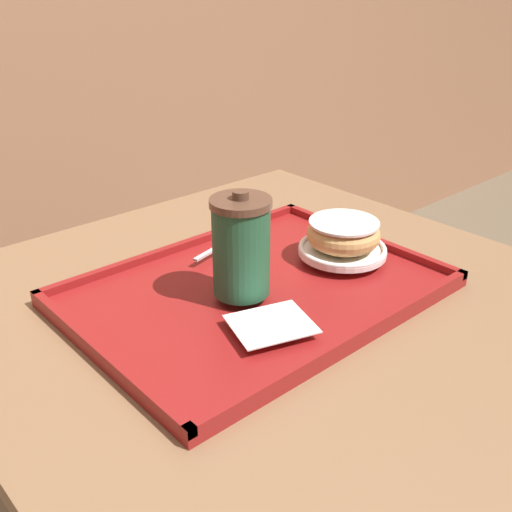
# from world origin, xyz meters

# --- Properties ---
(cafe_table) EXTENTS (0.85, 0.88, 0.71)m
(cafe_table) POSITION_xyz_m (0.00, 0.00, 0.54)
(cafe_table) COLOR #846042
(cafe_table) RESTS_ON ground_plane
(serving_tray) EXTENTS (0.51, 0.37, 0.02)m
(serving_tray) POSITION_xyz_m (-0.01, 0.03, 0.72)
(serving_tray) COLOR maroon
(serving_tray) RESTS_ON cafe_table
(napkin_paper) EXTENTS (0.12, 0.11, 0.00)m
(napkin_paper) POSITION_xyz_m (-0.08, -0.07, 0.74)
(napkin_paper) COLOR white
(napkin_paper) RESTS_ON serving_tray
(coffee_cup_front) EXTENTS (0.08, 0.08, 0.15)m
(coffee_cup_front) POSITION_xyz_m (-0.05, 0.02, 0.81)
(coffee_cup_front) COLOR #235638
(coffee_cup_front) RESTS_ON serving_tray
(plate_with_chocolate_donut) EXTENTS (0.14, 0.14, 0.01)m
(plate_with_chocolate_donut) POSITION_xyz_m (0.15, 0.01, 0.74)
(plate_with_chocolate_donut) COLOR white
(plate_with_chocolate_donut) RESTS_ON serving_tray
(donut_chocolate_glazed) EXTENTS (0.11, 0.11, 0.04)m
(donut_chocolate_glazed) POSITION_xyz_m (0.15, 0.01, 0.77)
(donut_chocolate_glazed) COLOR tan
(donut_chocolate_glazed) RESTS_ON plate_with_chocolate_donut
(spoon) EXTENTS (0.14, 0.05, 0.01)m
(spoon) POSITION_xyz_m (0.06, 0.16, 0.74)
(spoon) COLOR silver
(spoon) RESTS_ON serving_tray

